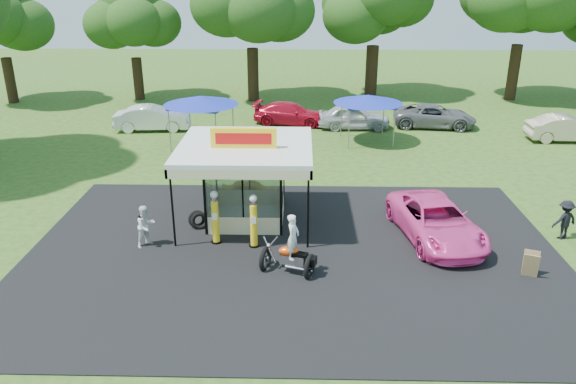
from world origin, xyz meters
name	(u,v)px	position (x,y,z in m)	size (l,w,h in m)	color
ground	(292,281)	(0.00, 0.00, 0.00)	(120.00, 120.00, 0.00)	#2A4D18
asphalt_apron	(293,253)	(0.00, 2.00, 0.02)	(20.00, 14.00, 0.04)	black
gas_station_kiosk	(246,181)	(-2.00, 4.99, 1.78)	(5.40, 5.40, 4.18)	white
gas_pump_left	(215,219)	(-3.01, 2.78, 1.05)	(0.41, 0.41, 2.20)	black
gas_pump_right	(254,222)	(-1.51, 2.50, 1.04)	(0.40, 0.40, 2.17)	black
motorcycle	(291,250)	(-0.05, 0.54, 0.91)	(2.06, 1.45, 2.34)	black
spare_tires	(198,220)	(-3.93, 4.12, 0.37)	(0.95, 0.71, 0.77)	black
a_frame_sign	(531,265)	(8.24, 0.46, 0.47)	(0.57, 0.63, 0.94)	#593819
kiosk_car	(251,191)	(-2.00, 7.20, 0.48)	(1.13, 2.82, 0.96)	yellow
pink_sedan	(436,221)	(5.60, 3.38, 0.77)	(2.55, 5.53, 1.54)	#FD45A6
spectator_west	(146,226)	(-5.65, 2.50, 0.83)	(0.81, 0.63, 1.67)	white
spectator_east_a	(565,220)	(10.68, 3.55, 0.80)	(1.04, 0.60, 1.60)	black
bg_car_a	(152,118)	(-9.57, 19.23, 0.81)	(1.72, 4.93, 1.62)	silver
bg_car_b	(290,114)	(-0.47, 21.04, 0.74)	(2.06, 5.07, 1.47)	#B90E26
bg_car_c	(354,117)	(3.79, 19.96, 0.81)	(1.91, 4.75, 1.62)	silver
bg_car_d	(434,116)	(9.27, 20.49, 0.76)	(2.53, 5.48, 1.52)	slate
bg_car_e	(567,129)	(16.73, 17.32, 0.79)	(1.68, 4.81, 1.58)	#C2AD94
tent_west	(201,101)	(-5.64, 15.62, 2.80)	(4.42, 4.42, 3.09)	gray
tent_east	(368,99)	(4.31, 16.86, 2.66)	(4.20, 4.20, 2.94)	gray
oak_far_b	(133,25)	(-13.04, 28.74, 5.93)	(7.79, 7.79, 9.29)	black
oak_far_c	(251,4)	(-3.63, 28.49, 7.49)	(10.02, 10.02, 11.80)	black
oak_far_d	(375,6)	(6.17, 30.99, 7.24)	(9.54, 9.54, 11.36)	black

